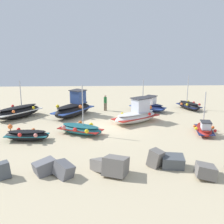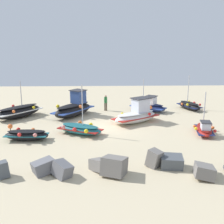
% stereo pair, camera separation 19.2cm
% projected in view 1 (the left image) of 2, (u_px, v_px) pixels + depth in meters
% --- Properties ---
extents(ground_plane, '(44.85, 44.85, 0.00)m').
position_uv_depth(ground_plane, '(105.00, 127.00, 23.53)').
color(ground_plane, beige).
extents(fishing_boat_0, '(3.22, 1.76, 0.83)m').
position_uv_depth(fishing_boat_0, '(27.00, 135.00, 20.32)').
color(fishing_boat_0, black).
rests_on(fishing_boat_0, ground_plane).
extents(fishing_boat_1, '(4.20, 4.51, 3.54)m').
position_uv_depth(fishing_boat_1, '(18.00, 112.00, 26.26)').
color(fishing_boat_1, black).
rests_on(fishing_boat_1, ground_plane).
extents(fishing_boat_2, '(4.62, 3.86, 2.22)m').
position_uv_depth(fishing_boat_2, '(137.00, 115.00, 24.80)').
color(fishing_boat_2, white).
rests_on(fishing_boat_2, ground_plane).
extents(fishing_boat_3, '(3.88, 3.31, 3.32)m').
position_uv_depth(fishing_boat_3, '(148.00, 106.00, 28.90)').
color(fishing_boat_3, navy).
rests_on(fishing_boat_3, ground_plane).
extents(fishing_boat_4, '(4.09, 4.71, 2.51)m').
position_uv_depth(fishing_boat_4, '(74.00, 108.00, 26.78)').
color(fishing_boat_4, black).
rests_on(fishing_boat_4, ground_plane).
extents(fishing_boat_5, '(1.79, 3.19, 3.26)m').
position_uv_depth(fishing_boat_5, '(204.00, 129.00, 21.83)').
color(fishing_boat_5, maroon).
rests_on(fishing_boat_5, ground_plane).
extents(fishing_boat_6, '(2.23, 3.23, 3.62)m').
position_uv_depth(fishing_boat_6, '(189.00, 105.00, 29.63)').
color(fishing_boat_6, black).
rests_on(fishing_boat_6, ground_plane).
extents(fishing_boat_7, '(3.82, 2.84, 3.92)m').
position_uv_depth(fishing_boat_7, '(80.00, 129.00, 21.74)').
color(fishing_boat_7, '#1E6670').
rests_on(fishing_boat_7, ground_plane).
extents(person_walking, '(0.32, 0.32, 1.65)m').
position_uv_depth(person_walking, '(105.00, 102.00, 28.96)').
color(person_walking, brown).
rests_on(person_walking, ground_plane).
extents(breakwater_rocks, '(18.36, 2.85, 1.27)m').
position_uv_depth(breakwater_rocks, '(119.00, 166.00, 15.38)').
color(breakwater_rocks, slate).
rests_on(breakwater_rocks, ground_plane).
extents(mooring_buoy_0, '(0.39, 0.39, 0.55)m').
position_uv_depth(mooring_buoy_0, '(10.00, 127.00, 22.51)').
color(mooring_buoy_0, '#3F3F42').
rests_on(mooring_buoy_0, ground_plane).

